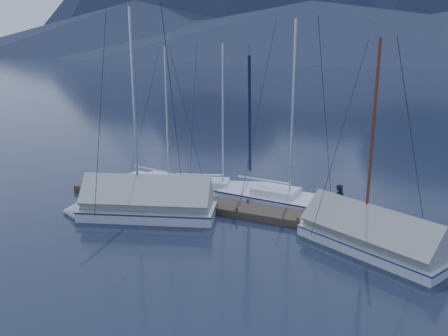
{
  "coord_description": "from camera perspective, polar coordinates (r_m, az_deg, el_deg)",
  "views": [
    {
      "loc": [
        9.48,
        -18.25,
        8.09
      ],
      "look_at": [
        0.0,
        2.0,
        2.2
      ],
      "focal_mm": 38.0,
      "sensor_mm": 36.0,
      "label": 1
    }
  ],
  "objects": [
    {
      "name": "mooring_posts",
      "position": [
        23.87,
        -1.09,
        -4.17
      ],
      "size": [
        15.12,
        1.52,
        0.35
      ],
      "color": "#382D23",
      "rests_on": "ground"
    },
    {
      "name": "sailboat_open_mid",
      "position": [
        26.46,
        0.88,
        -2.69
      ],
      "size": [
        6.99,
        3.99,
        8.92
      ],
      "color": "silver",
      "rests_on": "ground"
    },
    {
      "name": "sailboat_covered_far",
      "position": [
        23.23,
        -10.56,
        -4.52
      ],
      "size": [
        7.89,
        4.59,
        10.61
      ],
      "color": "silver",
      "rests_on": "ground"
    },
    {
      "name": "person",
      "position": [
        21.79,
        13.75,
        -4.14
      ],
      "size": [
        0.61,
        0.73,
        1.7
      ],
      "primitive_type": "imported",
      "rotation": [
        0.0,
        0.0,
        1.19
      ],
      "color": "black",
      "rests_on": "dock"
    },
    {
      "name": "sailboat_open_left",
      "position": [
        27.13,
        -5.88,
        -2.33
      ],
      "size": [
        6.78,
        2.89,
        8.74
      ],
      "color": "white",
      "rests_on": "ground"
    },
    {
      "name": "sailboat_covered_near",
      "position": [
        20.37,
        16.17,
        -7.86
      ],
      "size": [
        7.32,
        5.0,
        9.22
      ],
      "color": "silver",
      "rests_on": "ground"
    },
    {
      "name": "dock",
      "position": [
        23.74,
        -0.0,
        -4.89
      ],
      "size": [
        18.0,
        1.5,
        0.54
      ],
      "color": "#382D23",
      "rests_on": "ground"
    },
    {
      "name": "sailboat_open_right",
      "position": [
        24.5,
        9.03,
        -4.27
      ],
      "size": [
        7.85,
        3.29,
        10.16
      ],
      "color": "silver",
      "rests_on": "ground"
    },
    {
      "name": "ground",
      "position": [
        22.1,
        -2.21,
        -6.73
      ],
      "size": [
        1000.0,
        1000.0,
        0.0
      ],
      "primitive_type": "plane",
      "color": "black",
      "rests_on": "ground"
    }
  ]
}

